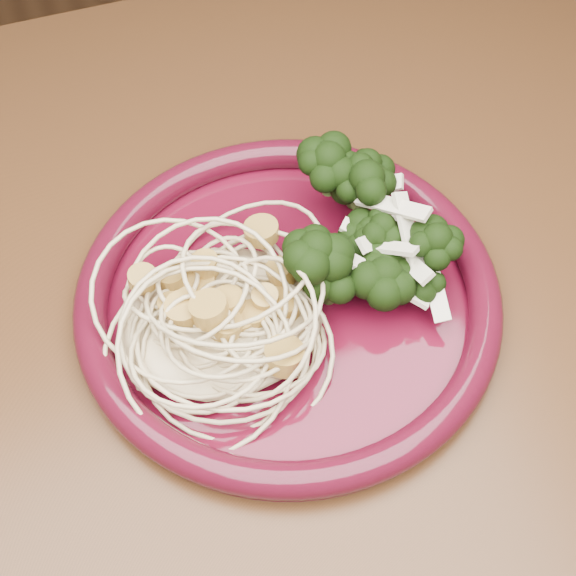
{
  "coord_description": "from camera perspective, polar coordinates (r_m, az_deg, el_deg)",
  "views": [
    {
      "loc": [
        -0.12,
        -0.28,
        1.21
      ],
      "look_at": [
        -0.02,
        0.01,
        0.77
      ],
      "focal_mm": 50.0,
      "sensor_mm": 36.0,
      "label": 1
    }
  ],
  "objects": [
    {
      "name": "dining_table",
      "position": [
        0.64,
        1.92,
        -6.73
      ],
      "size": [
        1.2,
        0.8,
        0.75
      ],
      "color": "#472814",
      "rests_on": "ground"
    },
    {
      "name": "dinner_plate",
      "position": [
        0.55,
        0.0,
        -0.56
      ],
      "size": [
        0.32,
        0.32,
        0.02
      ],
      "rotation": [
        0.0,
        0.0,
        0.09
      ],
      "color": "#450818",
      "rests_on": "dining_table"
    },
    {
      "name": "spaghetti_pile",
      "position": [
        0.53,
        -4.83,
        -1.68
      ],
      "size": [
        0.15,
        0.13,
        0.03
      ],
      "primitive_type": "ellipsoid",
      "rotation": [
        0.0,
        0.0,
        0.09
      ],
      "color": "beige",
      "rests_on": "dinner_plate"
    },
    {
      "name": "scallop_cluster",
      "position": [
        0.5,
        -5.12,
        0.66
      ],
      "size": [
        0.14,
        0.14,
        0.04
      ],
      "primitive_type": null,
      "rotation": [
        0.0,
        0.0,
        0.09
      ],
      "color": "#B99341",
      "rests_on": "spaghetti_pile"
    },
    {
      "name": "broccoli_pile",
      "position": [
        0.55,
        5.7,
        2.87
      ],
      "size": [
        0.1,
        0.16,
        0.05
      ],
      "primitive_type": "ellipsoid",
      "rotation": [
        0.0,
        0.0,
        0.09
      ],
      "color": "black",
      "rests_on": "dinner_plate"
    },
    {
      "name": "onion_garnish",
      "position": [
        0.53,
        5.98,
        5.02
      ],
      "size": [
        0.07,
        0.1,
        0.06
      ],
      "primitive_type": null,
      "rotation": [
        0.0,
        0.0,
        0.09
      ],
      "color": "beige",
      "rests_on": "broccoli_pile"
    }
  ]
}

